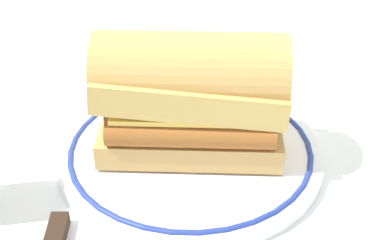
% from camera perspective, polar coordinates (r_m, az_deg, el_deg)
% --- Properties ---
extents(ground_plane, '(1.50, 1.50, 0.00)m').
position_cam_1_polar(ground_plane, '(0.57, -0.15, -3.90)').
color(ground_plane, white).
extents(plate, '(0.27, 0.27, 0.01)m').
position_cam_1_polar(plate, '(0.56, 0.00, -3.16)').
color(plate, white).
rests_on(plate, ground_plane).
extents(sausage_sandwich, '(0.20, 0.14, 0.12)m').
position_cam_1_polar(sausage_sandwich, '(0.53, 0.00, 2.89)').
color(sausage_sandwich, tan).
rests_on(sausage_sandwich, plate).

